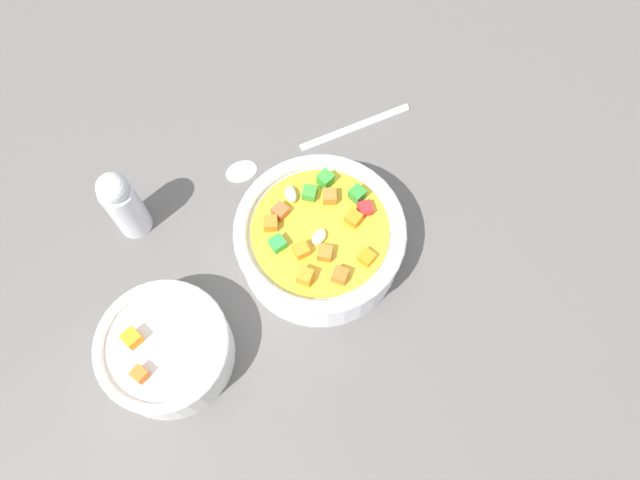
{
  "coord_description": "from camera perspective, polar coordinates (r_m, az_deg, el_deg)",
  "views": [
    {
      "loc": [
        22.34,
        2.33,
        55.57
      ],
      "look_at": [
        0.0,
        0.0,
        2.8
      ],
      "focal_mm": 33.66,
      "sensor_mm": 36.0,
      "label": 1
    }
  ],
  "objects": [
    {
      "name": "ground_plane",
      "position": [
        0.61,
        -0.0,
        -1.4
      ],
      "size": [
        140.0,
        140.0,
        2.0
      ],
      "primitive_type": "cube",
      "color": "#565451"
    },
    {
      "name": "soup_bowl_main",
      "position": [
        0.57,
        -0.0,
        0.12
      ],
      "size": [
        16.11,
        16.11,
        6.5
      ],
      "color": "white",
      "rests_on": "ground_plane"
    },
    {
      "name": "spoon",
      "position": [
        0.65,
        -1.71,
        8.95
      ],
      "size": [
        12.36,
        19.44,
        0.94
      ],
      "rotation": [
        0.0,
        0.0,
        5.24
      ],
      "color": "silver",
      "rests_on": "ground_plane"
    },
    {
      "name": "side_bowl_small",
      "position": [
        0.56,
        -14.42,
        -10.04
      ],
      "size": [
        11.83,
        11.83,
        5.64
      ],
      "color": "white",
      "rests_on": "ground_plane"
    },
    {
      "name": "pepper_shaker",
      "position": [
        0.6,
        -18.23,
        3.29
      ],
      "size": [
        3.32,
        3.32,
        9.23
      ],
      "color": "silver",
      "rests_on": "ground_plane"
    }
  ]
}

